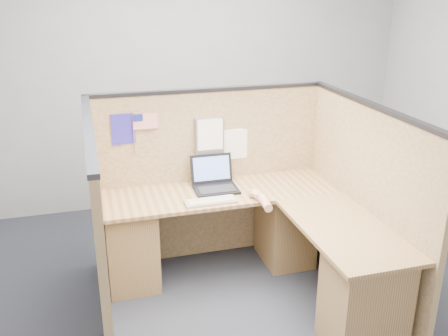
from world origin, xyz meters
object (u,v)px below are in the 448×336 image
object	(u,v)px
keyboard	(211,201)
mouse	(255,195)
l_desk	(256,247)
laptop	(214,180)

from	to	relation	value
keyboard	mouse	world-z (taller)	mouse
l_desk	mouse	distance (m)	0.41
laptop	keyboard	world-z (taller)	laptop
l_desk	laptop	size ratio (longest dim) A/B	5.44
keyboard	mouse	xyz separation A→B (m)	(0.37, 0.00, 0.01)
laptop	keyboard	bearing A→B (deg)	-109.06
l_desk	keyboard	size ratio (longest dim) A/B	4.80
l_desk	mouse	xyz separation A→B (m)	(0.06, 0.19, 0.36)
laptop	mouse	size ratio (longest dim) A/B	3.69
l_desk	mouse	size ratio (longest dim) A/B	20.05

